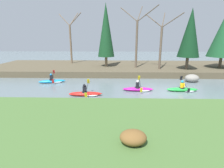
{
  "coord_description": "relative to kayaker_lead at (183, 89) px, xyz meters",
  "views": [
    {
      "loc": [
        -4.33,
        -14.53,
        4.68
      ],
      "look_at": [
        -4.73,
        0.82,
        0.55
      ],
      "focal_mm": 28.0,
      "sensor_mm": 36.0,
      "label": 1
    }
  ],
  "objects": [
    {
      "name": "conifer_tree_left",
      "position": [
        2.89,
        7.1,
        4.96
      ],
      "size": [
        2.61,
        2.61,
        7.3
      ],
      "color": "brown",
      "rests_on": "riverbank_far"
    },
    {
      "name": "bare_tree_mid_downstream",
      "position": [
        -0.5,
        7.19,
        3.84
      ],
      "size": [
        3.84,
        3.8,
        6.99
      ],
      "color": "brown",
      "rests_on": "riverbank_far"
    },
    {
      "name": "kayaker_far_back",
      "position": [
        -12.69,
        2.73,
        0.0
      ],
      "size": [
        2.77,
        2.04,
        1.2
      ],
      "rotation": [
        0.0,
        0.0,
        0.27
      ],
      "color": "#1993D6",
      "rests_on": "ground"
    },
    {
      "name": "kayaker_lead",
      "position": [
        0.0,
        0.0,
        0.0
      ],
      "size": [
        2.77,
        2.06,
        1.2
      ],
      "rotation": [
        0.0,
        0.0,
        0.0
      ],
      "color": "green",
      "rests_on": "ground"
    },
    {
      "name": "bare_tree_upstream",
      "position": [
        -12.93,
        12.08,
        4.15
      ],
      "size": [
        4.19,
        4.14,
        7.65
      ],
      "color": "brown",
      "rests_on": "riverbank_far"
    },
    {
      "name": "shrub_clump_nearest",
      "position": [
        -5.34,
        -9.3,
        0.9
      ],
      "size": [
        1.0,
        0.84,
        0.54
      ],
      "color": "brown",
      "rests_on": "riverbank_near"
    },
    {
      "name": "boulder_midstream",
      "position": [
        2.15,
        3.47,
        0.22
      ],
      "size": [
        1.48,
        1.16,
        0.84
      ],
      "color": "gray",
      "rests_on": "ground"
    },
    {
      "name": "ground_plane",
      "position": [
        -1.65,
        -0.51,
        -0.2
      ],
      "size": [
        90.0,
        90.0,
        0.0
      ],
      "primitive_type": "plane",
      "color": "slate"
    },
    {
      "name": "riverbank_far",
      "position": [
        -1.65,
        10.19,
        0.18
      ],
      "size": [
        44.0,
        10.62,
        0.75
      ],
      "color": "brown",
      "rests_on": "ground"
    },
    {
      "name": "bare_tree_mid_upstream",
      "position": [
        -3.36,
        8.32,
        4.32
      ],
      "size": [
        4.37,
        4.32,
        8.01
      ],
      "color": "brown",
      "rests_on": "riverbank_far"
    },
    {
      "name": "conifer_tree_far_left",
      "position": [
        -7.42,
        9.18,
        5.35
      ],
      "size": [
        2.25,
        2.25,
        8.29
      ],
      "color": "#7A664C",
      "rests_on": "riverbank_far"
    },
    {
      "name": "kayaker_trailing",
      "position": [
        -8.42,
        -1.43,
        0.0
      ],
      "size": [
        2.78,
        2.07,
        1.2
      ],
      "rotation": [
        0.0,
        0.0,
        0.04
      ],
      "color": "red",
      "rests_on": "ground"
    },
    {
      "name": "riverbank_near",
      "position": [
        -1.65,
        -7.63,
        0.21
      ],
      "size": [
        44.0,
        6.76,
        0.82
      ],
      "color": "#476B33",
      "rests_on": "ground"
    },
    {
      "name": "kayaker_middle",
      "position": [
        -3.93,
        0.01,
        0.0
      ],
      "size": [
        2.77,
        2.06,
        1.2
      ],
      "rotation": [
        0.0,
        0.0,
        -0.01
      ],
      "color": "#C61999",
      "rests_on": "ground"
    }
  ]
}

